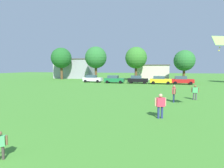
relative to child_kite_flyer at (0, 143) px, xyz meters
name	(u,v)px	position (x,y,z in m)	size (l,w,h in m)	color
ground_plane	(115,86)	(-1.42, 27.03, -0.66)	(160.00, 160.00, 0.00)	#42842D
child_kite_flyer	(0,143)	(0.00, 0.00, 0.00)	(0.47, 0.35, 1.11)	#3F3833
adult_bystander	(160,104)	(6.04, 7.28, 0.36)	(0.77, 0.49, 1.72)	navy
bystander_near_trees	(195,91)	(9.83, 15.52, 0.30)	(0.76, 0.36, 1.61)	#4C4C51
bystander_midfield	(174,92)	(7.50, 13.63, 0.37)	(0.38, 0.82, 1.74)	navy
kite	(221,42)	(10.08, 8.98, 4.65)	(1.23, 0.86, 1.10)	#8CD859
parked_car_white_0	(92,79)	(-8.59, 34.83, 0.20)	(4.30, 2.02, 1.68)	white
parked_car_green_1	(114,79)	(-3.19, 33.91, 0.20)	(4.30, 2.02, 1.68)	#196B38
parked_car_black_2	(138,79)	(1.88, 34.44, 0.20)	(4.30, 2.02, 1.68)	black
parked_car_yellow_3	(160,80)	(6.61, 33.93, 0.20)	(4.30, 2.02, 1.68)	yellow
parked_car_red_4	(182,80)	(10.95, 34.29, 0.20)	(4.30, 2.02, 1.68)	red
tree_far_left	(61,58)	(-20.71, 42.76, 5.44)	(5.80, 5.80, 9.04)	brown
tree_left	(96,58)	(-9.87, 41.37, 5.38)	(5.74, 5.74, 8.94)	brown
tree_center	(136,58)	(0.67, 42.44, 5.22)	(5.59, 5.59, 8.71)	brown
tree_right	(184,61)	(11.98, 39.37, 4.33)	(4.74, 4.74, 7.39)	brown
house_left	(76,69)	(-19.58, 49.76, 2.40)	(11.91, 8.25, 6.10)	#9999A3
house_right	(152,72)	(4.63, 49.76, 1.47)	(9.55, 8.24, 4.24)	beige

